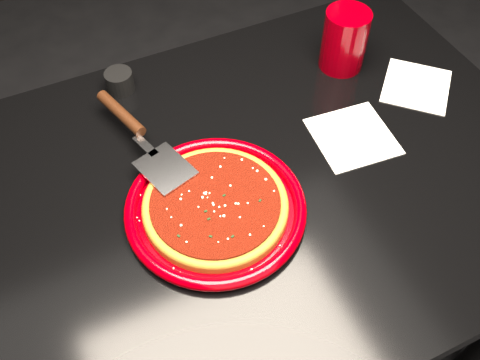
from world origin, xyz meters
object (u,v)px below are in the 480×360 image
Objects in this scene: plate at (216,208)px; pizza_server at (142,137)px; ramekin at (120,81)px; table at (236,282)px; cup at (344,40)px.

plate is 0.19m from pizza_server.
ramekin reaches higher than plate.
table is 0.45m from pizza_server.
ramekin is (0.01, 0.18, -0.02)m from pizza_server.
cup is at bearing 30.86° from plate.
plate is at bearing -81.63° from ramekin.
plate is (-0.05, -0.04, 0.39)m from table.
plate is at bearing -144.74° from table.
pizza_server is 5.73× the size of ramekin.
cup reaches higher than ramekin.
plate is at bearing -86.99° from pizza_server.
ramekin is at bearing 164.24° from cup.
plate reaches higher than table.
pizza_server reaches higher than table.
ramekin is at bearing 108.23° from table.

